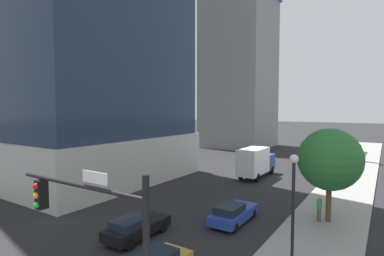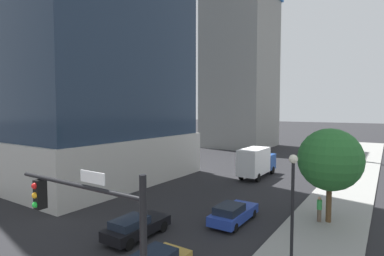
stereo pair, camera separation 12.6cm
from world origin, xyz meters
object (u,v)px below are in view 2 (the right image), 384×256
at_px(construction_building, 241,59).
at_px(street_tree, 330,160).
at_px(traffic_light_pole, 91,228).
at_px(street_lamp, 293,192).
at_px(car_blue, 233,213).
at_px(pedestrian_green_shirt, 319,209).
at_px(car_black, 136,227).
at_px(box_truck, 256,161).

bearing_deg(construction_building, street_tree, -57.78).
relative_size(traffic_light_pole, street_lamp, 1.09).
height_order(street_tree, car_blue, street_tree).
bearing_deg(street_lamp, pedestrian_green_shirt, 89.57).
xyz_separation_m(street_lamp, car_black, (-8.86, -1.91, -3.07)).
bearing_deg(traffic_light_pole, pedestrian_green_shirt, 76.79).
relative_size(construction_building, car_blue, 9.16).
height_order(street_tree, box_truck, street_tree).
bearing_deg(street_tree, car_blue, -148.02).
bearing_deg(street_lamp, box_truck, 116.34).
relative_size(construction_building, car_black, 9.45).
distance_m(street_lamp, car_blue, 6.89).
xyz_separation_m(construction_building, street_tree, (23.40, -37.14, -14.05)).
relative_size(car_blue, car_black, 1.03).
bearing_deg(traffic_light_pole, street_tree, 75.19).
bearing_deg(pedestrian_green_shirt, car_blue, -147.44).
xyz_separation_m(traffic_light_pole, box_truck, (-5.16, 27.06, -2.36)).
xyz_separation_m(street_lamp, box_truck, (-8.86, 17.90, -1.92)).
bearing_deg(traffic_light_pole, street_lamp, 67.99).
height_order(car_blue, box_truck, box_truck).
bearing_deg(traffic_light_pole, car_black, 125.43).
distance_m(street_tree, pedestrian_green_shirt, 3.49).
bearing_deg(construction_building, street_lamp, -62.73).
bearing_deg(street_tree, street_lamp, -94.81).
relative_size(car_black, box_truck, 0.63).
bearing_deg(box_truck, car_blue, -74.78).
height_order(traffic_light_pole, pedestrian_green_shirt, traffic_light_pole).
distance_m(car_black, pedestrian_green_shirt, 12.49).
bearing_deg(box_truck, traffic_light_pole, -79.21).
distance_m(street_lamp, car_black, 9.57).
distance_m(construction_building, street_tree, 46.09).
bearing_deg(street_lamp, street_tree, 85.19).
bearing_deg(car_black, box_truck, 90.00).
relative_size(traffic_light_pole, street_tree, 0.93).
distance_m(traffic_light_pole, pedestrian_green_shirt, 16.73).
distance_m(street_lamp, street_tree, 7.16).
xyz_separation_m(street_tree, box_truck, (-9.46, 10.80, -2.60)).
relative_size(box_truck, pedestrian_green_shirt, 4.07).
bearing_deg(car_black, street_lamp, 12.15).
height_order(street_lamp, car_black, street_lamp).
bearing_deg(traffic_light_pole, construction_building, 109.69).
distance_m(traffic_light_pole, box_truck, 27.64).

